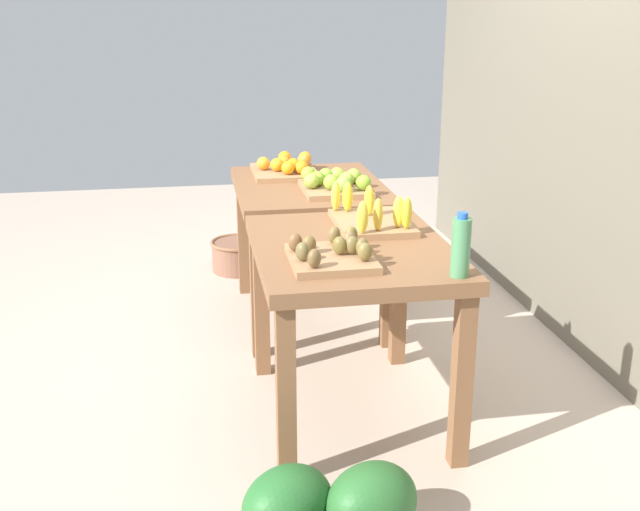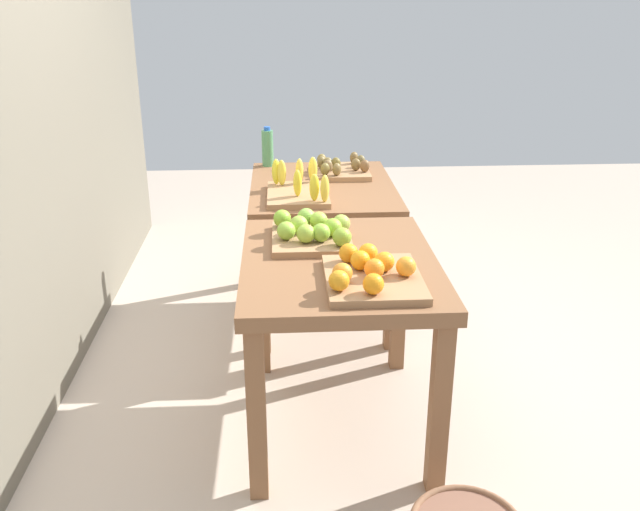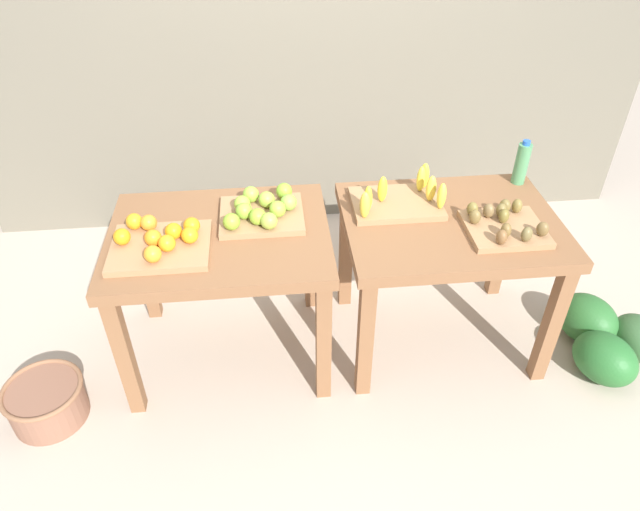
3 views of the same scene
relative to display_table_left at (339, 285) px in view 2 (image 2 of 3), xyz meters
The scene contains 10 objects.
ground_plane 0.87m from the display_table_left, ahead, with size 8.00×8.00×0.00m, color #B9A794.
back_wall 1.68m from the display_table_left, 67.47° to the left, with size 4.40×0.12×3.00m, color #686252.
display_table_left is the anchor object (origin of this frame).
display_table_right 1.12m from the display_table_left, ahead, with size 1.04×0.80×0.79m.
orange_bin 0.31m from the display_table_left, 159.42° to the right, with size 0.44×0.37×0.11m.
apple_bin 0.28m from the display_table_left, 25.79° to the left, with size 0.40×0.35×0.11m.
banana_crate 0.91m from the display_table_left, ahead, with size 0.44×0.32×0.17m.
kiwi_bin 1.34m from the display_table_left, ahead, with size 0.36×0.32×0.10m.
water_bottle 1.61m from the display_table_left, 11.18° to the left, with size 0.07×0.07×0.24m.
watermelon_pile 2.08m from the display_table_left, ahead, with size 0.60×0.70×0.27m.
Camera 2 is at (-3.16, 0.23, 1.84)m, focal length 38.60 mm.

